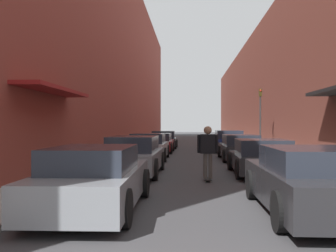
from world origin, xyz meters
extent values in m
plane|color=#38383A|center=(0.00, 24.88, 0.00)|extent=(136.85, 136.85, 0.00)
cube|color=#A3A099|center=(-4.20, 31.10, 0.06)|extent=(1.80, 62.20, 0.12)
cube|color=#A3A099|center=(4.20, 31.10, 0.06)|extent=(1.80, 62.20, 0.12)
cube|color=brown|center=(-7.10, 31.10, 7.48)|extent=(4.00, 62.20, 14.96)
cube|color=maroon|center=(-4.70, 10.89, 2.90)|extent=(1.00, 4.80, 0.12)
cube|color=brown|center=(7.10, 31.10, 4.79)|extent=(4.00, 62.20, 9.57)
cube|color=gray|center=(-2.17, 6.34, 0.51)|extent=(1.85, 4.47, 0.65)
cube|color=#232833|center=(-2.17, 6.12, 1.08)|extent=(1.60, 2.34, 0.47)
cylinder|color=black|center=(-3.03, 7.72, 0.34)|extent=(0.18, 0.68, 0.68)
cylinder|color=black|center=(-1.31, 7.72, 0.34)|extent=(0.18, 0.68, 0.68)
cylinder|color=black|center=(-3.03, 4.97, 0.34)|extent=(0.18, 0.68, 0.68)
cylinder|color=black|center=(-1.31, 4.97, 0.34)|extent=(0.18, 0.68, 0.68)
cube|color=gray|center=(-2.18, 11.88, 0.51)|extent=(1.79, 4.54, 0.64)
cube|color=#232833|center=(-2.18, 11.66, 1.09)|extent=(1.56, 2.36, 0.53)
cylinder|color=black|center=(-3.03, 13.28, 0.35)|extent=(0.18, 0.69, 0.69)
cylinder|color=black|center=(-1.32, 13.28, 0.35)|extent=(0.18, 0.69, 0.69)
cylinder|color=black|center=(-3.03, 10.48, 0.35)|extent=(0.18, 0.69, 0.69)
cylinder|color=black|center=(-1.32, 10.48, 0.35)|extent=(0.18, 0.69, 0.69)
cube|color=#B7B7BC|center=(-2.29, 17.58, 0.52)|extent=(1.81, 4.11, 0.66)
cube|color=#232833|center=(-2.29, 17.37, 1.09)|extent=(1.58, 2.14, 0.48)
cylinder|color=black|center=(-3.16, 18.85, 0.34)|extent=(0.18, 0.68, 0.68)
cylinder|color=black|center=(-1.41, 18.85, 0.34)|extent=(0.18, 0.68, 0.68)
cylinder|color=black|center=(-3.16, 16.30, 0.34)|extent=(0.18, 0.68, 0.68)
cylinder|color=black|center=(-1.41, 16.30, 0.34)|extent=(0.18, 0.68, 0.68)
cube|color=maroon|center=(-2.23, 22.43, 0.48)|extent=(1.90, 4.13, 0.59)
cube|color=#232833|center=(-2.23, 22.23, 1.00)|extent=(1.65, 2.16, 0.45)
cylinder|color=black|center=(-3.13, 23.70, 0.34)|extent=(0.18, 0.68, 0.68)
cylinder|color=black|center=(-1.34, 23.70, 0.34)|extent=(0.18, 0.68, 0.68)
cylinder|color=black|center=(-3.13, 21.16, 0.34)|extent=(0.18, 0.68, 0.68)
cylinder|color=black|center=(-1.34, 21.16, 0.34)|extent=(0.18, 0.68, 0.68)
cube|color=#232326|center=(-2.19, 27.35, 0.47)|extent=(1.91, 4.05, 0.60)
cube|color=#232833|center=(-2.19, 27.15, 1.04)|extent=(1.67, 2.11, 0.53)
cylinder|color=black|center=(-3.11, 28.60, 0.31)|extent=(0.18, 0.61, 0.61)
cylinder|color=black|center=(-1.27, 28.60, 0.31)|extent=(0.18, 0.61, 0.61)
cylinder|color=black|center=(-3.11, 26.10, 0.31)|extent=(0.18, 0.61, 0.61)
cylinder|color=black|center=(-1.27, 26.10, 0.31)|extent=(0.18, 0.61, 0.61)
cube|color=#232326|center=(2.16, 6.26, 0.53)|extent=(1.92, 4.51, 0.69)
cube|color=#232833|center=(2.16, 6.04, 1.09)|extent=(1.69, 2.35, 0.44)
cylinder|color=black|center=(1.23, 7.66, 0.34)|extent=(0.18, 0.68, 0.68)
cylinder|color=black|center=(3.10, 7.66, 0.34)|extent=(0.18, 0.68, 0.68)
cylinder|color=black|center=(1.23, 4.87, 0.34)|extent=(0.18, 0.68, 0.68)
cube|color=#232326|center=(2.29, 12.08, 0.46)|extent=(2.01, 4.12, 0.56)
cube|color=#232833|center=(2.29, 11.88, 0.99)|extent=(1.74, 2.16, 0.51)
cylinder|color=black|center=(1.35, 13.35, 0.34)|extent=(0.18, 0.67, 0.67)
cylinder|color=black|center=(3.24, 13.35, 0.34)|extent=(0.18, 0.67, 0.67)
cylinder|color=black|center=(1.35, 10.81, 0.34)|extent=(0.18, 0.67, 0.67)
cylinder|color=black|center=(3.24, 10.81, 0.34)|extent=(0.18, 0.67, 0.67)
cube|color=#232326|center=(2.30, 17.66, 0.47)|extent=(1.82, 4.67, 0.60)
cube|color=#232833|center=(2.30, 17.43, 1.02)|extent=(1.60, 2.43, 0.50)
cylinder|color=black|center=(1.41, 19.11, 0.31)|extent=(0.18, 0.63, 0.63)
cylinder|color=black|center=(3.19, 19.11, 0.31)|extent=(0.18, 0.63, 0.63)
cylinder|color=black|center=(1.41, 16.21, 0.31)|extent=(0.18, 0.63, 0.63)
cylinder|color=black|center=(3.19, 16.21, 0.31)|extent=(0.18, 0.63, 0.63)
cube|color=navy|center=(2.34, 23.62, 0.54)|extent=(1.89, 4.73, 0.70)
cube|color=#232833|center=(2.34, 23.39, 1.15)|extent=(1.64, 2.47, 0.51)
cylinder|color=black|center=(1.44, 25.09, 0.35)|extent=(0.18, 0.71, 0.71)
cylinder|color=black|center=(3.24, 25.09, 0.35)|extent=(0.18, 0.71, 0.71)
cylinder|color=black|center=(1.44, 22.16, 0.35)|extent=(0.18, 0.71, 0.71)
cylinder|color=black|center=(3.24, 22.16, 0.35)|extent=(0.18, 0.71, 0.71)
cube|color=black|center=(0.34, 10.45, 0.07)|extent=(0.20, 0.78, 0.02)
cylinder|color=beige|center=(0.27, 10.70, 0.03)|extent=(0.03, 0.06, 0.06)
cylinder|color=beige|center=(0.42, 10.70, 0.03)|extent=(0.03, 0.06, 0.06)
cylinder|color=beige|center=(0.27, 10.20, 0.03)|extent=(0.03, 0.06, 0.06)
cylinder|color=beige|center=(0.42, 10.20, 0.03)|extent=(0.03, 0.06, 0.06)
cylinder|color=#47423D|center=(0.26, 10.45, 0.47)|extent=(0.12, 0.12, 0.79)
cylinder|color=#47423D|center=(0.42, 10.45, 0.47)|extent=(0.12, 0.12, 0.79)
cube|color=black|center=(0.34, 10.45, 1.16)|extent=(0.47, 0.21, 0.60)
sphere|color=#8C664C|center=(0.34, 10.45, 1.59)|extent=(0.25, 0.25, 0.25)
cylinder|color=black|center=(0.06, 10.45, 1.16)|extent=(0.09, 0.09, 0.57)
cylinder|color=black|center=(0.62, 10.45, 1.16)|extent=(0.09, 0.09, 0.57)
cylinder|color=#2D2D2D|center=(4.01, 21.39, 2.02)|extent=(0.10, 0.10, 3.81)
cube|color=#332D0F|center=(4.01, 21.39, 3.70)|extent=(0.16, 0.16, 0.45)
sphere|color=red|center=(4.01, 21.30, 3.81)|extent=(0.11, 0.11, 0.11)
camera|label=1|loc=(-0.23, -1.26, 1.74)|focal=40.00mm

